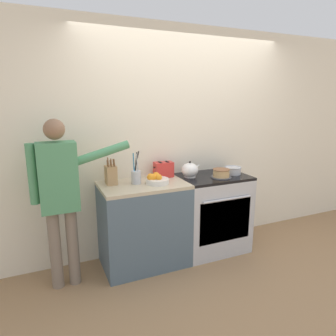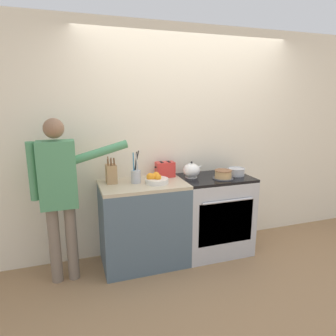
{
  "view_description": "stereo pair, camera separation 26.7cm",
  "coord_description": "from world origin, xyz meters",
  "px_view_note": "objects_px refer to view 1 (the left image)",
  "views": [
    {
      "loc": [
        -1.6,
        -2.58,
        1.78
      ],
      "look_at": [
        -0.36,
        0.26,
        1.07
      ],
      "focal_mm": 32.0,
      "sensor_mm": 36.0,
      "label": 1
    },
    {
      "loc": [
        -1.35,
        -2.68,
        1.78
      ],
      "look_at": [
        -0.36,
        0.26,
        1.07
      ],
      "focal_mm": 32.0,
      "sensor_mm": 36.0,
      "label": 2
    }
  ],
  "objects_px": {
    "knife_block": "(111,175)",
    "person_baker": "(60,191)",
    "mixing_bowl": "(233,170)",
    "fruit_bowl": "(156,179)",
    "utensil_crock": "(136,176)",
    "stove_range": "(212,213)",
    "tea_kettle": "(190,170)",
    "layer_cake": "(221,174)",
    "toaster": "(164,170)"
  },
  "relations": [
    {
      "from": "knife_block",
      "to": "person_baker",
      "type": "distance_m",
      "value": 0.55
    },
    {
      "from": "mixing_bowl",
      "to": "fruit_bowl",
      "type": "distance_m",
      "value": 0.98
    },
    {
      "from": "mixing_bowl",
      "to": "utensil_crock",
      "type": "distance_m",
      "value": 1.18
    },
    {
      "from": "mixing_bowl",
      "to": "person_baker",
      "type": "bearing_deg",
      "value": -178.78
    },
    {
      "from": "stove_range",
      "to": "fruit_bowl",
      "type": "height_order",
      "value": "fruit_bowl"
    },
    {
      "from": "stove_range",
      "to": "fruit_bowl",
      "type": "relative_size",
      "value": 3.77
    },
    {
      "from": "stove_range",
      "to": "tea_kettle",
      "type": "relative_size",
      "value": 3.94
    },
    {
      "from": "utensil_crock",
      "to": "fruit_bowl",
      "type": "distance_m",
      "value": 0.21
    },
    {
      "from": "tea_kettle",
      "to": "person_baker",
      "type": "distance_m",
      "value": 1.41
    },
    {
      "from": "mixing_bowl",
      "to": "knife_block",
      "type": "height_order",
      "value": "knife_block"
    },
    {
      "from": "layer_cake",
      "to": "person_baker",
      "type": "xyz_separation_m",
      "value": [
        -1.72,
        0.04,
        0.0
      ]
    },
    {
      "from": "fruit_bowl",
      "to": "person_baker",
      "type": "xyz_separation_m",
      "value": [
        -0.96,
        -0.02,
        0.0
      ]
    },
    {
      "from": "mixing_bowl",
      "to": "utensil_crock",
      "type": "relative_size",
      "value": 0.58
    },
    {
      "from": "tea_kettle",
      "to": "fruit_bowl",
      "type": "distance_m",
      "value": 0.46
    },
    {
      "from": "layer_cake",
      "to": "knife_block",
      "type": "xyz_separation_m",
      "value": [
        -1.2,
        0.23,
        0.05
      ]
    },
    {
      "from": "mixing_bowl",
      "to": "toaster",
      "type": "relative_size",
      "value": 0.87
    },
    {
      "from": "stove_range",
      "to": "knife_block",
      "type": "bearing_deg",
      "value": 174.0
    },
    {
      "from": "tea_kettle",
      "to": "toaster",
      "type": "xyz_separation_m",
      "value": [
        -0.28,
        0.12,
        0.01
      ]
    },
    {
      "from": "layer_cake",
      "to": "utensil_crock",
      "type": "distance_m",
      "value": 0.97
    },
    {
      "from": "layer_cake",
      "to": "person_baker",
      "type": "bearing_deg",
      "value": 178.63
    },
    {
      "from": "stove_range",
      "to": "toaster",
      "type": "height_order",
      "value": "toaster"
    },
    {
      "from": "utensil_crock",
      "to": "toaster",
      "type": "relative_size",
      "value": 1.51
    },
    {
      "from": "stove_range",
      "to": "knife_block",
      "type": "xyz_separation_m",
      "value": [
        -1.16,
        0.12,
        0.56
      ]
    },
    {
      "from": "tea_kettle",
      "to": "person_baker",
      "type": "relative_size",
      "value": 0.14
    },
    {
      "from": "utensil_crock",
      "to": "person_baker",
      "type": "bearing_deg",
      "value": -172.06
    },
    {
      "from": "stove_range",
      "to": "tea_kettle",
      "type": "bearing_deg",
      "value": 168.33
    },
    {
      "from": "knife_block",
      "to": "fruit_bowl",
      "type": "height_order",
      "value": "knife_block"
    },
    {
      "from": "stove_range",
      "to": "person_baker",
      "type": "distance_m",
      "value": 1.76
    },
    {
      "from": "mixing_bowl",
      "to": "person_baker",
      "type": "relative_size",
      "value": 0.12
    },
    {
      "from": "layer_cake",
      "to": "utensil_crock",
      "type": "relative_size",
      "value": 0.67
    },
    {
      "from": "tea_kettle",
      "to": "fruit_bowl",
      "type": "xyz_separation_m",
      "value": [
        -0.45,
        -0.1,
        -0.04
      ]
    },
    {
      "from": "tea_kettle",
      "to": "mixing_bowl",
      "type": "relative_size",
      "value": 1.18
    },
    {
      "from": "tea_kettle",
      "to": "utensil_crock",
      "type": "xyz_separation_m",
      "value": [
        -0.65,
        -0.02,
        -0.0
      ]
    },
    {
      "from": "mixing_bowl",
      "to": "knife_block",
      "type": "xyz_separation_m",
      "value": [
        -1.42,
        0.15,
        0.06
      ]
    },
    {
      "from": "tea_kettle",
      "to": "mixing_bowl",
      "type": "height_order",
      "value": "tea_kettle"
    },
    {
      "from": "person_baker",
      "to": "layer_cake",
      "type": "bearing_deg",
      "value": -13.91
    },
    {
      "from": "stove_range",
      "to": "utensil_crock",
      "type": "bearing_deg",
      "value": 177.64
    },
    {
      "from": "fruit_bowl",
      "to": "person_baker",
      "type": "bearing_deg",
      "value": -178.51
    },
    {
      "from": "stove_range",
      "to": "toaster",
      "type": "bearing_deg",
      "value": 162.35
    },
    {
      "from": "layer_cake",
      "to": "toaster",
      "type": "xyz_separation_m",
      "value": [
        -0.59,
        0.28,
        0.04
      ]
    },
    {
      "from": "stove_range",
      "to": "toaster",
      "type": "relative_size",
      "value": 4.05
    },
    {
      "from": "tea_kettle",
      "to": "utensil_crock",
      "type": "distance_m",
      "value": 0.65
    },
    {
      "from": "tea_kettle",
      "to": "knife_block",
      "type": "height_order",
      "value": "knife_block"
    },
    {
      "from": "toaster",
      "to": "utensil_crock",
      "type": "bearing_deg",
      "value": -159.61
    },
    {
      "from": "knife_block",
      "to": "person_baker",
      "type": "height_order",
      "value": "person_baker"
    },
    {
      "from": "utensil_crock",
      "to": "toaster",
      "type": "height_order",
      "value": "utensil_crock"
    },
    {
      "from": "fruit_bowl",
      "to": "person_baker",
      "type": "distance_m",
      "value": 0.96
    },
    {
      "from": "stove_range",
      "to": "layer_cake",
      "type": "xyz_separation_m",
      "value": [
        0.04,
        -0.11,
        0.51
      ]
    },
    {
      "from": "stove_range",
      "to": "knife_block",
      "type": "relative_size",
      "value": 3.16
    },
    {
      "from": "stove_range",
      "to": "layer_cake",
      "type": "bearing_deg",
      "value": -70.85
    }
  ]
}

